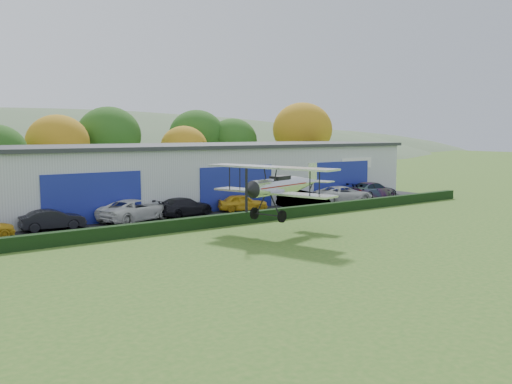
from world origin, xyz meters
TOP-DOWN VIEW (x-y plane):
  - ground at (0.00, 0.00)m, footprint 300.00×300.00m
  - apron at (3.00, 21.00)m, footprint 48.00×9.00m
  - hedge at (3.00, 16.20)m, footprint 46.00×0.60m
  - hangar at (5.00, 27.98)m, footprint 40.60×12.60m
  - tree_belt at (0.85, 40.62)m, footprint 75.70×13.22m
  - car_1 at (-9.98, 21.32)m, footprint 4.16×1.69m
  - car_2 at (-4.18, 21.38)m, footprint 6.26×4.45m
  - car_3 at (-0.15, 21.55)m, footprint 5.05×2.78m
  - car_4 at (4.82, 20.91)m, footprint 4.31×2.99m
  - car_5 at (10.02, 19.45)m, footprint 4.66×2.23m
  - car_6 at (15.25, 19.94)m, footprint 5.78×3.69m
  - car_7 at (19.88, 20.61)m, footprint 5.41×2.36m
  - biplane at (1.18, 11.50)m, footprint 7.79×8.82m

SIDE VIEW (x-z plane):
  - ground at x=0.00m, z-range 0.00..0.00m
  - apron at x=3.00m, z-range 0.00..0.05m
  - hedge at x=3.00m, z-range 0.00..0.80m
  - car_1 at x=-9.98m, z-range 0.05..1.39m
  - car_4 at x=4.82m, z-range 0.05..1.41m
  - car_3 at x=-0.15m, z-range 0.05..1.43m
  - car_5 at x=10.02m, z-range 0.05..1.52m
  - car_6 at x=15.25m, z-range 0.05..1.54m
  - car_7 at x=19.88m, z-range 0.05..1.60m
  - car_2 at x=-4.18m, z-range 0.05..1.63m
  - hangar at x=5.00m, z-range 0.01..5.31m
  - biplane at x=1.18m, z-range 1.52..4.82m
  - tree_belt at x=0.85m, z-range 0.55..10.67m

